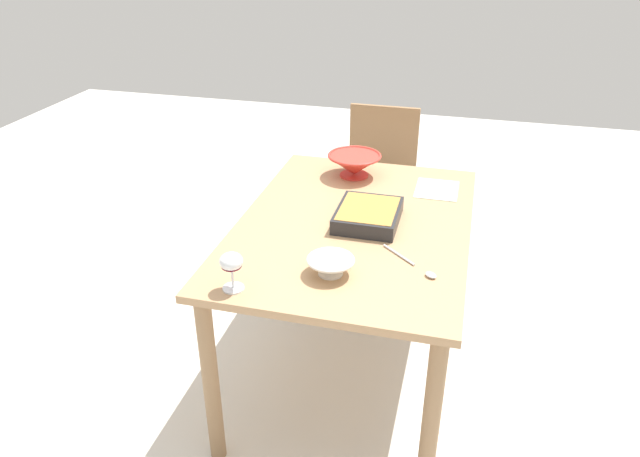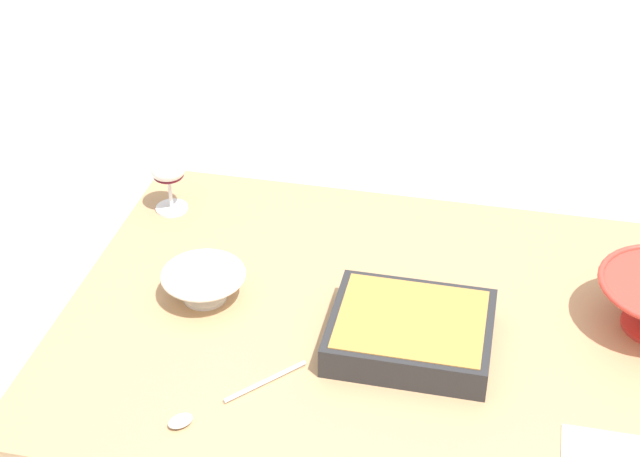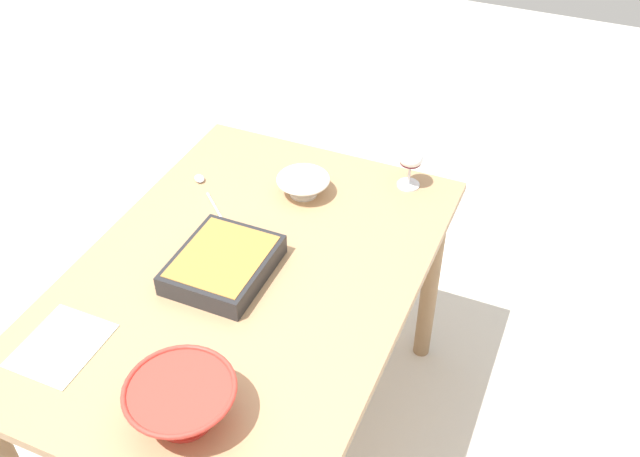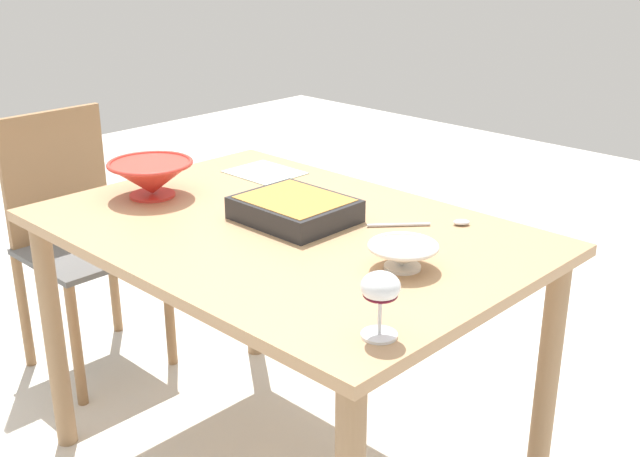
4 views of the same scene
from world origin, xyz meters
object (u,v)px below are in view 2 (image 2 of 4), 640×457
(wine_glass, at_px, (168,173))
(serving_spoon, at_px, (213,406))
(dining_table, at_px, (403,367))
(small_bowl, at_px, (205,281))
(casserole_dish, at_px, (411,330))

(wine_glass, xyz_separation_m, serving_spoon, (-0.28, 0.57, -0.09))
(dining_table, height_order, serving_spoon, serving_spoon)
(wine_glass, distance_m, small_bowl, 0.33)
(small_bowl, bearing_deg, dining_table, 179.28)
(small_bowl, distance_m, serving_spoon, 0.31)
(wine_glass, bearing_deg, small_bowl, 121.25)
(wine_glass, distance_m, serving_spoon, 0.64)
(dining_table, xyz_separation_m, casserole_dish, (-0.01, 0.05, 0.14))
(small_bowl, bearing_deg, serving_spoon, 110.12)
(small_bowl, relative_size, serving_spoon, 0.76)
(dining_table, distance_m, wine_glass, 0.66)
(casserole_dish, bearing_deg, small_bowl, -7.95)
(casserole_dish, bearing_deg, serving_spoon, 37.78)
(dining_table, bearing_deg, small_bowl, -0.72)
(dining_table, bearing_deg, wine_glass, -26.83)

